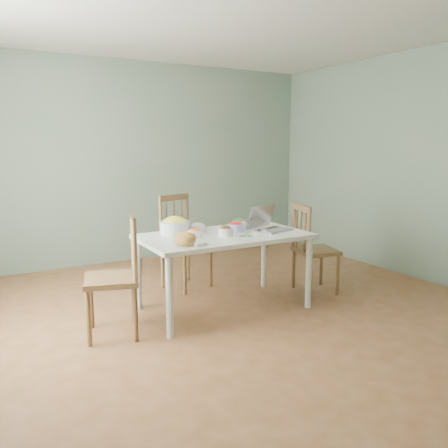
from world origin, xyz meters
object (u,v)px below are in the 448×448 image
chair_left (111,276)px  laptop (274,219)px  chair_far (186,242)px  bowl_squash (175,226)px  chair_right (316,248)px  bread_boule (185,239)px  dining_table (224,272)px

chair_left → laptop: 1.68m
chair_far → chair_left: 1.41m
chair_left → bowl_squash: chair_left is taller
chair_right → bread_boule: bearing=111.6°
chair_left → dining_table: bearing=110.5°
dining_table → bowl_squash: size_ratio=5.56×
chair_left → laptop: size_ratio=2.86×
dining_table → chair_far: bearing=92.6°
chair_right → bread_boule: size_ratio=5.13×
bread_boule → dining_table: bearing=27.3°
dining_table → bread_boule: bread_boule is taller
chair_right → chair_far: bearing=68.0°
bread_boule → bowl_squash: (0.13, 0.52, 0.02)m
chair_right → chair_left: bearing=104.6°
laptop → dining_table: bearing=152.1°
chair_left → bowl_squash: (0.73, 0.33, 0.32)m
dining_table → chair_left: 1.14m
dining_table → bowl_squash: (-0.41, 0.24, 0.46)m
chair_left → chair_right: (2.27, 0.05, -0.03)m
chair_right → bowl_squash: bearing=93.2°
dining_table → chair_right: chair_right is taller
dining_table → laptop: 0.72m
chair_far → bread_boule: size_ratio=5.52×
bowl_squash → chair_far: bearing=56.1°
dining_table → laptop: size_ratio=4.43×
chair_far → chair_left: chair_far is taller
chair_far → laptop: (0.54, -0.90, 0.35)m
bread_boule → chair_right: bearing=8.4°
chair_far → chair_right: bearing=-52.8°
bowl_squash → bread_boule: bearing=-103.8°
dining_table → chair_left: chair_left is taller
chair_far → chair_right: 1.43m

